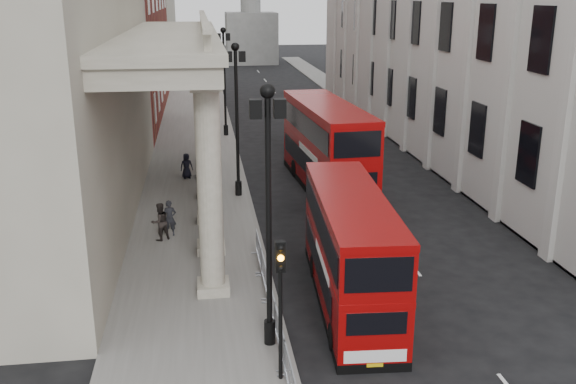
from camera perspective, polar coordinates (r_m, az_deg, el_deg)
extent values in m
cube|color=slate|center=(45.48, -8.22, 3.30)|extent=(6.00, 140.00, 0.12)
cube|color=slate|center=(48.20, 11.83, 3.90)|extent=(3.00, 140.00, 0.12)
cube|color=slate|center=(45.54, -4.50, 3.45)|extent=(0.20, 140.00, 0.14)
cube|color=gray|center=(33.51, -21.73, 7.66)|extent=(9.00, 28.00, 12.00)
cube|color=gray|center=(94.51, -13.19, 16.27)|extent=(9.00, 30.00, 20.00)
cube|color=#60605E|center=(106.73, -3.30, 13.51)|extent=(8.00, 8.00, 8.00)
cylinder|color=black|center=(21.00, -1.63, -12.32)|extent=(0.36, 0.36, 0.80)
cylinder|color=black|center=(19.48, -1.72, -3.07)|extent=(0.18, 0.18, 8.00)
sphere|color=black|center=(18.46, -1.84, 8.96)|extent=(0.44, 0.44, 0.44)
cube|color=black|center=(18.58, -0.74, 7.45)|extent=(0.35, 0.35, 0.55)
cube|color=black|center=(18.50, -2.91, 7.40)|extent=(0.35, 0.35, 0.55)
cylinder|color=black|center=(35.75, -4.42, 0.35)|extent=(0.36, 0.36, 0.80)
cylinder|color=black|center=(34.88, -4.55, 6.01)|extent=(0.18, 0.18, 8.00)
sphere|color=black|center=(34.32, -4.72, 12.74)|extent=(0.44, 0.44, 0.44)
cube|color=black|center=(34.39, -4.10, 11.93)|extent=(0.35, 0.35, 0.55)
cube|color=black|center=(34.35, -5.29, 11.89)|extent=(0.35, 0.35, 0.55)
cylinder|color=black|center=(51.26, -5.54, 5.50)|extent=(0.36, 0.36, 0.80)
cylinder|color=black|center=(50.66, -5.65, 9.49)|extent=(0.18, 0.18, 8.00)
sphere|color=black|center=(50.27, -5.80, 14.12)|extent=(0.44, 0.44, 0.44)
cube|color=black|center=(50.32, -5.37, 13.57)|extent=(0.35, 0.35, 0.55)
cube|color=black|center=(50.29, -6.19, 13.54)|extent=(0.35, 0.35, 0.55)
cylinder|color=black|center=(18.64, -0.67, -11.83)|extent=(0.12, 0.12, 3.40)
cube|color=black|center=(17.69, -0.70, -5.74)|extent=(0.28, 0.22, 0.90)
sphere|color=black|center=(17.46, -0.65, -5.00)|extent=(0.18, 0.18, 0.18)
sphere|color=orange|center=(17.57, -0.65, -5.90)|extent=(0.18, 0.18, 0.18)
sphere|color=black|center=(17.69, -0.64, -6.79)|extent=(0.18, 0.18, 0.18)
cube|color=gray|center=(18.45, 0.20, -16.35)|extent=(0.50, 2.30, 1.10)
cube|color=gray|center=(20.43, -0.74, -12.73)|extent=(0.50, 2.30, 1.10)
cube|color=gray|center=(22.48, -1.49, -9.77)|extent=(0.50, 2.30, 1.10)
cube|color=gray|center=(24.59, -2.10, -7.30)|extent=(0.50, 2.30, 1.10)
cube|color=gray|center=(26.74, -2.61, -5.22)|extent=(0.50, 2.30, 1.10)
cube|color=#860606|center=(23.60, 5.50, -7.01)|extent=(2.84, 9.57, 1.80)
cube|color=#860606|center=(22.90, 5.63, -2.74)|extent=(2.84, 9.57, 1.58)
cube|color=#860606|center=(22.61, 5.70, -0.60)|extent=(2.88, 9.61, 0.23)
cube|color=black|center=(24.06, 5.43, -9.31)|extent=(2.86, 9.58, 0.32)
cube|color=black|center=(23.51, 5.51, -6.51)|extent=(2.78, 7.78, 0.90)
cube|color=black|center=(22.87, 5.64, -2.53)|extent=(2.86, 9.04, 0.99)
cube|color=white|center=(19.80, 7.76, -14.26)|extent=(1.89, 0.17, 0.41)
cube|color=yellow|center=(19.95, 7.73, -15.00)|extent=(0.50, 0.07, 0.12)
cylinder|color=black|center=(20.91, 4.13, -12.72)|extent=(0.34, 0.92, 0.90)
cylinder|color=black|center=(21.28, 9.69, -12.37)|extent=(0.34, 0.92, 0.90)
cylinder|color=black|center=(25.77, 2.39, -6.64)|extent=(0.34, 0.92, 0.90)
cylinder|color=black|center=(26.07, 6.87, -6.47)|extent=(0.34, 0.92, 0.90)
cube|color=#890606|center=(37.19, 3.43, 2.54)|extent=(3.47, 11.54, 2.17)
cube|color=#890606|center=(36.68, 3.49, 5.95)|extent=(3.47, 11.54, 1.90)
cube|color=#890606|center=(36.48, 3.52, 7.62)|extent=(3.52, 11.59, 0.27)
cube|color=black|center=(37.53, 3.39, 0.66)|extent=(3.50, 11.55, 0.38)
cube|color=black|center=(37.12, 3.43, 2.95)|extent=(3.39, 9.38, 1.08)
cube|color=black|center=(36.66, 3.49, 6.11)|extent=(3.50, 10.90, 1.19)
cube|color=white|center=(32.18, 6.01, -1.29)|extent=(2.28, 0.22, 0.49)
cube|color=yellow|center=(32.28, 6.00, -1.90)|extent=(0.60, 0.08, 0.14)
cylinder|color=black|center=(33.47, 3.12, -0.77)|extent=(0.42, 1.11, 1.08)
cylinder|color=black|center=(34.15, 7.10, -0.51)|extent=(0.42, 1.11, 1.08)
cylinder|color=black|center=(39.63, 0.70, 2.12)|extent=(0.42, 1.11, 1.08)
cylinder|color=black|center=(40.21, 4.11, 2.30)|extent=(0.42, 1.11, 1.08)
imported|color=black|center=(30.11, -10.47, -2.30)|extent=(0.63, 0.43, 1.67)
imported|color=black|center=(29.60, -11.32, -2.60)|extent=(1.08, 1.03, 1.76)
imported|color=black|center=(39.36, -9.01, 2.32)|extent=(0.83, 0.62, 1.53)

